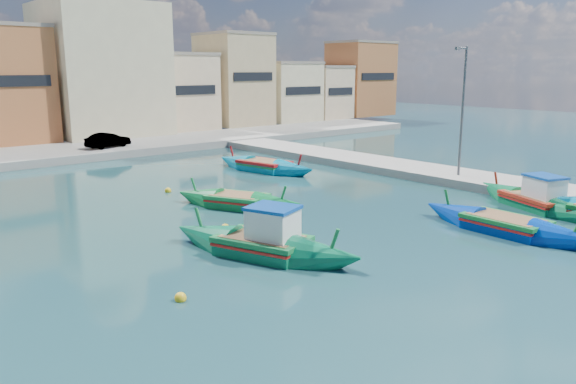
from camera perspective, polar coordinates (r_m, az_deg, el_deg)
name	(u,v)px	position (r m, az deg, el deg)	size (l,w,h in m)	color
ground	(315,282)	(18.45, 2.77, -9.08)	(160.00, 160.00, 0.00)	#123735
east_quay	(563,195)	(32.98, 26.13, -0.23)	(4.00, 70.00, 0.50)	gray
north_quay	(20,157)	(46.43, -25.55, 3.23)	(80.00, 8.00, 0.60)	gray
north_townhouses	(69,88)	(55.03, -21.34, 9.78)	(83.20, 7.87, 10.19)	beige
church_block	(100,50)	(56.81, -18.60, 13.49)	(10.00, 10.00, 19.10)	beige
quay_street_lamp	(462,111)	(34.69, 17.26, 7.89)	(1.18, 0.16, 8.00)	#595B60
luzzu_turquoise_cabin	(536,202)	(30.26, 23.89, -0.93)	(4.73, 8.39, 2.67)	#0B7441
luzzu_blue_cabin	(263,246)	(20.86, -2.54, -5.47)	(4.69, 8.38, 2.90)	#0A6E48
luzzu_cyan_mid	(264,167)	(37.85, -2.44, 2.55)	(3.48, 8.66, 2.49)	#007AA3
luzzu_green	(237,202)	(28.06, -5.17, -1.05)	(4.74, 7.14, 2.23)	#0B7336
luzzu_blue_south	(505,227)	(25.38, 21.19, -3.30)	(2.05, 8.24, 2.37)	#0032A5
mooring_buoys	(257,236)	(22.92, -3.20, -4.53)	(18.86, 22.33, 0.36)	yellow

